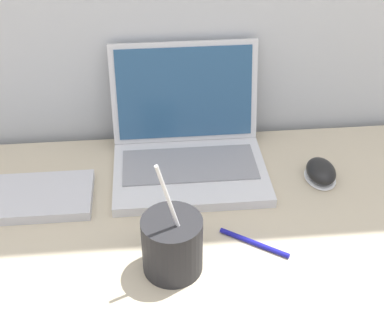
{
  "coord_description": "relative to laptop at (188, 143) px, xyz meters",
  "views": [
    {
      "loc": [
        -0.1,
        -0.47,
        1.41
      ],
      "look_at": [
        -0.03,
        0.36,
        0.81
      ],
      "focal_mm": 50.0,
      "sensor_mm": 36.0,
      "label": 1
    }
  ],
  "objects": [
    {
      "name": "computer_mouse",
      "position": [
        0.27,
        -0.08,
        -0.04
      ],
      "size": [
        0.06,
        0.09,
        0.04
      ],
      "color": "white",
      "rests_on": "desk"
    },
    {
      "name": "laptop",
      "position": [
        0.0,
        0.0,
        0.0
      ],
      "size": [
        0.31,
        0.28,
        0.23
      ],
      "color": "silver",
      "rests_on": "desk"
    },
    {
      "name": "drink_cup",
      "position": [
        -0.05,
        -0.29,
        0.0
      ],
      "size": [
        0.1,
        0.1,
        0.23
      ],
      "color": "#232326",
      "rests_on": "desk"
    },
    {
      "name": "pen",
      "position": [
        0.1,
        -0.25,
        -0.05
      ],
      "size": [
        0.11,
        0.08,
        0.01
      ],
      "color": "#191999",
      "rests_on": "desk"
    }
  ]
}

